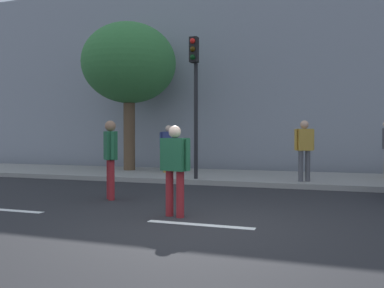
{
  "coord_description": "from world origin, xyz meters",
  "views": [
    {
      "loc": [
        1.95,
        -6.03,
        1.41
      ],
      "look_at": [
        -0.82,
        2.0,
        1.27
      ],
      "focal_mm": 36.95,
      "sensor_mm": 36.0,
      "label": 1
    }
  ],
  "objects_px": {
    "pedestrian_with_bag": "(110,153)",
    "pedestrian_in_light_jacket": "(169,145)",
    "pedestrian_near_pole": "(175,163)",
    "traffic_light": "(195,84)",
    "street_tree": "(129,64)",
    "pedestrian_tallest": "(304,145)"
  },
  "relations": [
    {
      "from": "street_tree",
      "to": "pedestrian_tallest",
      "type": "distance_m",
      "value": 7.5
    },
    {
      "from": "pedestrian_with_bag",
      "to": "pedestrian_in_light_jacket",
      "type": "relative_size",
      "value": 1.06
    },
    {
      "from": "pedestrian_near_pole",
      "to": "pedestrian_tallest",
      "type": "bearing_deg",
      "value": 69.55
    },
    {
      "from": "traffic_light",
      "to": "pedestrian_with_bag",
      "type": "distance_m",
      "value": 4.04
    },
    {
      "from": "pedestrian_with_bag",
      "to": "pedestrian_tallest",
      "type": "distance_m",
      "value": 5.56
    },
    {
      "from": "pedestrian_tallest",
      "to": "pedestrian_in_light_jacket",
      "type": "height_order",
      "value": "pedestrian_tallest"
    },
    {
      "from": "pedestrian_near_pole",
      "to": "pedestrian_in_light_jacket",
      "type": "height_order",
      "value": "pedestrian_in_light_jacket"
    },
    {
      "from": "traffic_light",
      "to": "pedestrian_in_light_jacket",
      "type": "distance_m",
      "value": 3.03
    },
    {
      "from": "pedestrian_near_pole",
      "to": "pedestrian_in_light_jacket",
      "type": "relative_size",
      "value": 0.96
    },
    {
      "from": "traffic_light",
      "to": "street_tree",
      "type": "height_order",
      "value": "street_tree"
    },
    {
      "from": "street_tree",
      "to": "pedestrian_with_bag",
      "type": "distance_m",
      "value": 7.02
    },
    {
      "from": "pedestrian_near_pole",
      "to": "traffic_light",
      "type": "bearing_deg",
      "value": 104.5
    },
    {
      "from": "traffic_light",
      "to": "pedestrian_with_bag",
      "type": "relative_size",
      "value": 2.37
    },
    {
      "from": "pedestrian_tallest",
      "to": "pedestrian_with_bag",
      "type": "bearing_deg",
      "value": -136.33
    },
    {
      "from": "street_tree",
      "to": "pedestrian_tallest",
      "type": "xyz_separation_m",
      "value": [
        6.59,
        -1.88,
        -3.04
      ]
    },
    {
      "from": "pedestrian_in_light_jacket",
      "to": "street_tree",
      "type": "bearing_deg",
      "value": 164.6
    },
    {
      "from": "pedestrian_tallest",
      "to": "pedestrian_in_light_jacket",
      "type": "bearing_deg",
      "value": 163.87
    },
    {
      "from": "pedestrian_tallest",
      "to": "street_tree",
      "type": "bearing_deg",
      "value": 164.08
    },
    {
      "from": "pedestrian_with_bag",
      "to": "street_tree",
      "type": "bearing_deg",
      "value": 114.19
    },
    {
      "from": "pedestrian_near_pole",
      "to": "pedestrian_in_light_jacket",
      "type": "xyz_separation_m",
      "value": [
        -2.82,
        6.55,
        0.19
      ]
    },
    {
      "from": "pedestrian_near_pole",
      "to": "pedestrian_with_bag",
      "type": "height_order",
      "value": "pedestrian_with_bag"
    },
    {
      "from": "traffic_light",
      "to": "pedestrian_near_pole",
      "type": "relative_size",
      "value": 2.62
    }
  ]
}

